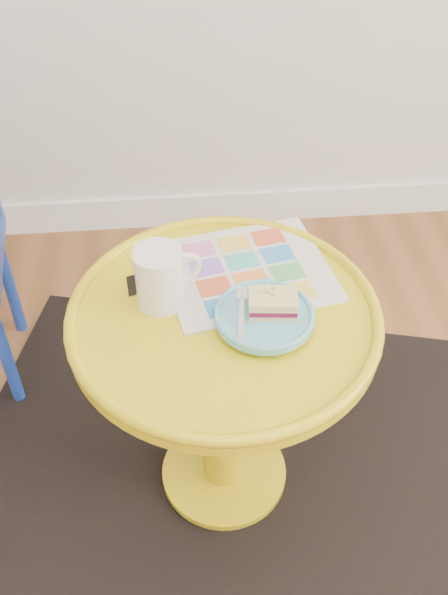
{
  "coord_description": "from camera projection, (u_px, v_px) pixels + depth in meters",
  "views": [
    {
      "loc": [
        -0.12,
        0.05,
        1.45
      ],
      "look_at": [
        -0.04,
        0.95,
        0.61
      ],
      "focal_mm": 40.0,
      "sensor_mm": 36.0,
      "label": 1
    }
  ],
  "objects": [
    {
      "name": "fork",
      "position": [
        241.0,
        312.0,
        1.22
      ],
      "size": [
        0.03,
        0.14,
        0.0
      ],
      "rotation": [
        0.0,
        0.0,
        -0.13
      ],
      "color": "silver",
      "rests_on": "plate"
    },
    {
      "name": "cake_slice",
      "position": [
        273.0,
        303.0,
        1.21
      ],
      "size": [
        0.09,
        0.07,
        0.04
      ],
      "rotation": [
        0.0,
        0.0,
        -0.1
      ],
      "color": "#D3BC8C",
      "rests_on": "plate"
    },
    {
      "name": "mug",
      "position": [
        161.0,
        276.0,
        1.24
      ],
      "size": [
        0.13,
        0.09,
        0.12
      ],
      "rotation": [
        0.0,
        0.0,
        0.33
      ],
      "color": "white",
      "rests_on": "side_table"
    },
    {
      "name": "side_table",
      "position": [
        224.0,
        368.0,
        1.37
      ],
      "size": [
        0.6,
        0.6,
        0.57
      ],
      "color": "gold",
      "rests_on": "ground"
    },
    {
      "name": "newspaper",
      "position": [
        247.0,
        271.0,
        1.34
      ],
      "size": [
        0.38,
        0.34,
        0.01
      ],
      "primitive_type": "cube",
      "rotation": [
        0.0,
        0.0,
        0.19
      ],
      "color": "silver",
      "rests_on": "side_table"
    },
    {
      "name": "plate",
      "position": [
        264.0,
        317.0,
        1.22
      ],
      "size": [
        0.18,
        0.18,
        0.02
      ],
      "color": "#60B4CB",
      "rests_on": "newspaper"
    },
    {
      "name": "rug",
      "position": [
        224.0,
        474.0,
        1.64
      ],
      "size": [
        1.53,
        1.39,
        0.01
      ],
      "primitive_type": "cube",
      "rotation": [
        0.0,
        0.0,
        -0.25
      ],
      "color": "black",
      "rests_on": "ground"
    }
  ]
}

